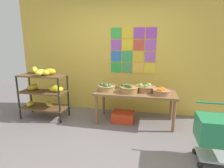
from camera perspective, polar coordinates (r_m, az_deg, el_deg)
name	(u,v)px	position (r m, az deg, el deg)	size (l,w,h in m)	color
ground	(98,154)	(3.05, -4.35, -20.30)	(9.63, 9.63, 0.00)	slate
back_wall_with_art	(120,48)	(4.34, 2.35, 10.76)	(4.88, 0.07, 2.98)	gold
banana_shelf_unit	(43,87)	(4.29, -20.16, -0.85)	(0.97, 0.53, 1.10)	black
display_table	(135,95)	(3.85, 7.11, -3.40)	(1.60, 0.68, 0.66)	brown
fruit_basket_right	(162,91)	(3.72, 14.81, -2.15)	(0.35, 0.35, 0.15)	#A86E4C
fruit_basket_centre	(106,87)	(3.88, -1.73, -0.94)	(0.37, 0.37, 0.16)	#A6864D
fruit_basket_back_right	(129,89)	(3.75, 5.05, -1.41)	(0.38, 0.38, 0.17)	#A07640
fruit_basket_back_left	(145,88)	(3.87, 10.05, -1.11)	(0.40, 0.40, 0.16)	#A77049
produce_crate_under_table	(123,117)	(4.01, 3.36, -9.89)	(0.44, 0.32, 0.20)	red
shopping_cart	(217,132)	(2.99, 29.26, -12.51)	(0.52, 0.48, 0.81)	black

